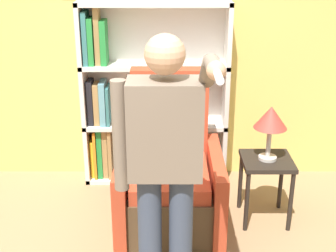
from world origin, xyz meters
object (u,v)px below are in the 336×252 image
bookcase (139,96)px  side_table (267,170)px  armchair (170,181)px  table_lamp (271,120)px  person_standing (165,160)px

bookcase → side_table: (1.09, -0.75, -0.40)m
armchair → table_lamp: 0.96m
bookcase → person_standing: bearing=-81.7°
person_standing → side_table: person_standing is taller
armchair → person_standing: 1.14m
bookcase → side_table: 1.38m
armchair → bookcase: bearing=110.0°
person_standing → armchair: bearing=87.9°
bookcase → table_lamp: 1.32m
person_standing → table_lamp: (0.84, 0.98, -0.11)m
side_table → person_standing: bearing=-130.6°
armchair → side_table: 0.81m
bookcase → armchair: (0.29, -0.79, -0.48)m
table_lamp → bookcase: bearing=145.4°
armchair → side_table: size_ratio=2.23×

